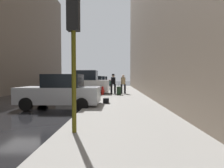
{
  "coord_description": "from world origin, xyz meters",
  "views": [
    {
      "loc": [
        5.64,
        -10.33,
        1.63
      ],
      "look_at": [
        5.19,
        6.75,
        0.97
      ],
      "focal_mm": 28.0,
      "sensor_mm": 36.0,
      "label": 1
    }
  ],
  "objects": [
    {
      "name": "sidewalk",
      "position": [
        6.0,
        0.0,
        0.07
      ],
      "size": [
        4.0,
        40.0,
        0.15
      ],
      "primitive_type": "cube",
      "color": "gray",
      "rests_on": "ground_plane"
    },
    {
      "name": "parked_dark_green_sedan",
      "position": [
        2.65,
        18.25,
        0.85
      ],
      "size": [
        4.21,
        2.08,
        1.79
      ],
      "color": "#193828",
      "rests_on": "ground_plane"
    },
    {
      "name": "rolling_suitcase",
      "position": [
        5.83,
        4.47,
        0.49
      ],
      "size": [
        0.38,
        0.57,
        1.04
      ],
      "color": "black",
      "rests_on": "sidewalk"
    },
    {
      "name": "pedestrian_in_tan_coat",
      "position": [
        6.24,
        5.46,
        1.1
      ],
      "size": [
        0.53,
        0.47,
        1.71
      ],
      "color": "black",
      "rests_on": "sidewalk"
    },
    {
      "name": "parked_white_van",
      "position": [
        2.65,
        5.62,
        1.03
      ],
      "size": [
        4.64,
        2.14,
        2.25
      ],
      "color": "silver",
      "rests_on": "ground_plane"
    },
    {
      "name": "ground_plane",
      "position": [
        0.0,
        0.0,
        0.0
      ],
      "size": [
        120.0,
        120.0,
        0.0
      ],
      "primitive_type": "plane",
      "color": "black"
    },
    {
      "name": "traffic_light",
      "position": [
        4.5,
        -5.7,
        2.76
      ],
      "size": [
        0.32,
        0.32,
        3.6
      ],
      "color": "#514C0F",
      "rests_on": "sidewalk"
    },
    {
      "name": "parked_red_hatchback",
      "position": [
        2.65,
        24.84,
        0.85
      ],
      "size": [
        4.26,
        2.18,
        1.79
      ],
      "color": "#B2191E",
      "rests_on": "ground_plane"
    },
    {
      "name": "parked_silver_sedan",
      "position": [
        2.65,
        -1.09,
        0.85
      ],
      "size": [
        4.21,
        2.08,
        1.79
      ],
      "color": "#B7BABF",
      "rests_on": "ground_plane"
    },
    {
      "name": "fire_hydrant",
      "position": [
        4.45,
        4.37,
        0.5
      ],
      "size": [
        0.42,
        0.22,
        0.7
      ],
      "color": "red",
      "rests_on": "sidewalk"
    },
    {
      "name": "duffel_bag",
      "position": [
        5.04,
        -0.39,
        0.29
      ],
      "size": [
        0.32,
        0.44,
        0.28
      ],
      "color": "black",
      "rests_on": "sidewalk"
    },
    {
      "name": "parked_blue_sedan",
      "position": [
        2.65,
        11.95,
        0.85
      ],
      "size": [
        4.27,
        2.19,
        1.79
      ],
      "color": "navy",
      "rests_on": "ground_plane"
    },
    {
      "name": "pedestrian_with_fedora",
      "position": [
        5.34,
        5.18,
        1.14
      ],
      "size": [
        0.53,
        0.48,
        1.78
      ],
      "color": "black",
      "rests_on": "sidewalk"
    }
  ]
}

